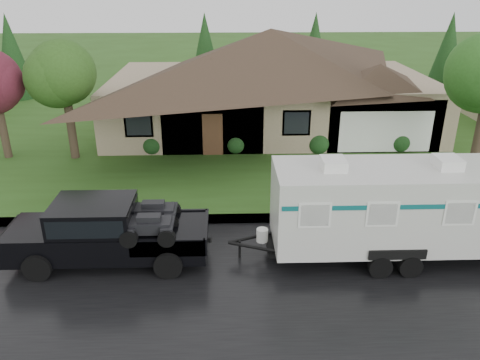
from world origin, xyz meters
name	(u,v)px	position (x,y,z in m)	size (l,w,h in m)	color
ground	(245,253)	(0.00, 0.00, 0.00)	(140.00, 140.00, 0.00)	#2A4E18
road	(248,290)	(0.00, -2.00, 0.01)	(140.00, 8.00, 0.01)	black
curb	(243,218)	(0.00, 2.25, 0.07)	(140.00, 0.50, 0.15)	gray
lawn	(235,122)	(0.00, 15.00, 0.07)	(140.00, 26.00, 0.15)	#2A4E18
house_main	(275,68)	(2.29, 13.84, 3.59)	(19.44, 10.80, 6.90)	gray
tree_left_green	(63,73)	(-8.05, 8.83, 4.28)	(3.60, 3.60, 5.96)	#382B1E
shrub_row	(277,143)	(2.00, 9.30, 0.65)	(13.60, 1.00, 1.00)	#143814
pickup_truck	(105,230)	(-4.39, -0.28, 1.09)	(6.08, 2.31, 2.03)	black
travel_trailer	(388,206)	(4.42, -0.28, 1.79)	(7.50, 2.64, 3.37)	beige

